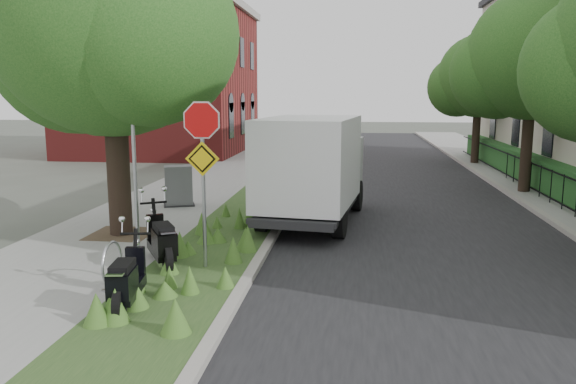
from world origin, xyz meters
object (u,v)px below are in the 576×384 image
box_truck (313,165)px  utility_cabinet (179,187)px  scooter_near (162,245)px  sign_assembly (202,150)px  scooter_far (126,285)px

box_truck → utility_cabinet: 4.30m
box_truck → utility_cabinet: bearing=162.3°
scooter_near → box_truck: 5.21m
sign_assembly → utility_cabinet: bearing=112.3°
box_truck → utility_cabinet: size_ratio=4.65×
scooter_near → utility_cabinet: size_ratio=1.36×
sign_assembly → box_truck: size_ratio=0.59×
scooter_near → scooter_far: (0.18, -2.14, -0.03)m
scooter_near → box_truck: (2.50, 4.46, 1.01)m
sign_assembly → scooter_near: (-0.80, -0.07, -1.80)m
utility_cabinet → sign_assembly: bearing=-67.7°
scooter_near → scooter_far: 2.15m
scooter_far → scooter_near: bearing=94.9°
scooter_near → scooter_far: bearing=-85.1°
sign_assembly → scooter_far: size_ratio=1.98×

